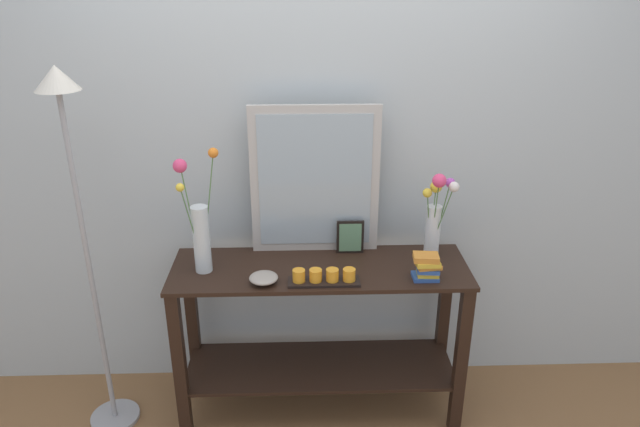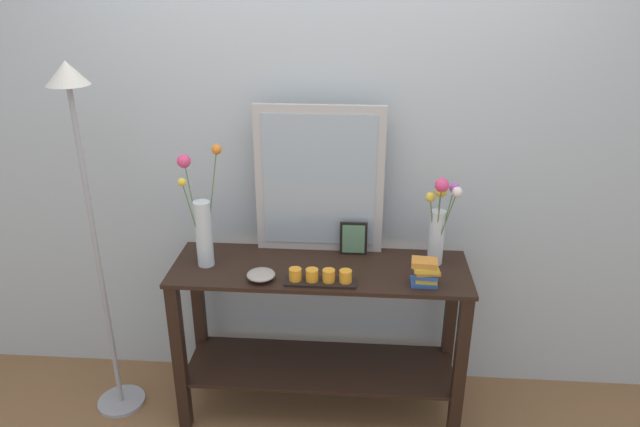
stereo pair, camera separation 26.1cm
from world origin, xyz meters
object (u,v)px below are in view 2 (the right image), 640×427
Objects in this scene: decorative_bowl at (261,275)px; candle_tray at (320,277)px; vase_right at (439,222)px; floor_lamp at (87,191)px; console_table at (320,323)px; book_stack at (426,272)px; mirror_leaning at (319,180)px; picture_frame_small at (354,239)px; tall_vase_left at (202,222)px.

candle_tray is at bearing -2.20° from decorative_bowl.
floor_lamp reaches higher than vase_right.
floor_lamp is at bearing -175.51° from vase_right.
book_stack reaches higher than console_table.
book_stack is at bearing 2.75° from candle_tray.
mirror_leaning is 4.28× the size of picture_frame_small.
mirror_leaning is at bearing 95.29° from console_table.
tall_vase_left reaches higher than book_stack.
picture_frame_small is at bearing 139.94° from book_stack.
floor_lamp reaches higher than tall_vase_left.
floor_lamp is at bearing -170.65° from picture_frame_small.
console_table is 4.36× the size of candle_tray.
floor_lamp reaches higher than candle_tray.
tall_vase_left is at bearing -167.50° from picture_frame_small.
book_stack is (0.47, -0.13, 0.37)m from console_table.
picture_frame_small is (-0.39, 0.07, -0.13)m from vase_right.
candle_tray is 1.88× the size of picture_frame_small.
book_stack is 0.07× the size of floor_lamp.
tall_vase_left is 3.36× the size of picture_frame_small.
floor_lamp is (-1.02, -0.24, 0.01)m from mirror_leaning.
vase_right reaches higher than book_stack.
console_table is 10.61× the size of book_stack.
tall_vase_left reaches higher than candle_tray.
book_stack is at bearing -2.79° from floor_lamp.
candle_tray is (0.03, -0.34, -0.33)m from mirror_leaning.
candle_tray is 0.18× the size of floor_lamp.
tall_vase_left is 1.78× the size of candle_tray.
candle_tray is 0.46m from book_stack.
floor_lamp is at bearing -177.11° from console_table.
mirror_leaning is 0.59m from vase_right.
tall_vase_left is (-0.52, -0.20, -0.14)m from mirror_leaning.
tall_vase_left is 0.37m from decorative_bowl.
vase_right is at bearing 4.49° from floor_lamp.
vase_right is 0.84m from decorative_bowl.
decorative_bowl is (-0.25, -0.14, 0.33)m from console_table.
candle_tray is (-0.53, -0.22, -0.19)m from vase_right.
picture_frame_small is (0.14, 0.29, 0.06)m from candle_tray.
console_table is 8.22× the size of picture_frame_small.
book_stack is 1.55m from floor_lamp.
vase_right is (0.54, 0.07, 0.52)m from console_table.
candle_tray is 2.48× the size of decorative_bowl.
decorative_bowl is at bearing -125.98° from mirror_leaning.
floor_lamp reaches higher than book_stack.
decorative_bowl is (0.29, -0.13, -0.19)m from tall_vase_left.
book_stack is at bearing -6.55° from tall_vase_left.
mirror_leaning is at bearing 165.27° from picture_frame_small.
vase_right reaches higher than decorative_bowl.
floor_lamp is (-1.58, -0.12, 0.15)m from vase_right.
mirror_leaning reaches higher than picture_frame_small.
tall_vase_left is 1.08m from vase_right.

